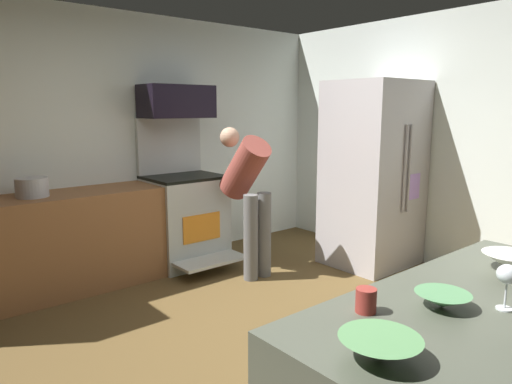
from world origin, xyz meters
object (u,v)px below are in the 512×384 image
Objects in this scene: mixing_bowl_large at (510,262)px; stock_pot at (32,187)px; person_cook at (248,189)px; mixing_bowl_prep at (380,349)px; refrigerator at (373,174)px; mixing_bowl_small at (442,300)px; mug_coffee at (366,300)px; wine_glass_near at (508,276)px; oven_range at (185,216)px; microwave at (177,102)px.

stock_pot is (-1.23, 3.38, 0.04)m from mixing_bowl_large.
person_cook is 5.77× the size of mixing_bowl_prep.
mixing_bowl_small is (-2.43, -2.11, -0.03)m from refrigerator.
wine_glass_near is at bearing -37.29° from mug_coffee.
oven_range is 6.18× the size of mixing_bowl_large.
mug_coffee is (-1.16, -3.23, 0.43)m from oven_range.
mug_coffee is 3.26m from stock_pot.
oven_range is at bearing 68.02° from mixing_bowl_prep.
stock_pot is at bearing -176.91° from microwave.
microwave reaches higher than mixing_bowl_large.
mug_coffee is (-1.46, -2.52, 0.08)m from person_cook.
mixing_bowl_prep is at bearing -111.98° from oven_range.
person_cook is 3.03m from wine_glass_near.
stock_pot reaches higher than mug_coffee.
mixing_bowl_prep is (-1.40, -3.55, -0.78)m from microwave.
wine_glass_near is (0.16, -0.16, 0.10)m from mixing_bowl_small.
refrigerator is 7.22× the size of stock_pot.
microwave is 2.19m from refrigerator.
oven_range reaches higher than mixing_bowl_large.
person_cook reaches higher than stock_pot.
mixing_bowl_small is (-1.20, -2.68, 0.06)m from person_cook.
stock_pot is at bearing 156.87° from refrigerator.
person_cook is 16.00× the size of mug_coffee.
wine_glass_near is at bearing -101.70° from oven_range.
microwave is 8.11× the size of mug_coffee.
stock_pot reaches higher than mixing_bowl_prep.
oven_range is at bearing 140.21° from refrigerator.
oven_range is 2.04m from refrigerator.
wine_glass_near is at bearing -7.47° from mixing_bowl_prep.
oven_range is 3.46m from mug_coffee.
mixing_bowl_large is 1.14m from mixing_bowl_prep.
microwave is 0.38× the size of refrigerator.
refrigerator is at bearing -24.85° from person_cook.
refrigerator is 2.76m from mixing_bowl_large.
mixing_bowl_small is (-0.89, -3.39, 0.42)m from oven_range.
refrigerator is 3.28m from stock_pot.
person_cook is (0.30, -0.71, 0.36)m from oven_range.
refrigerator is at bearing 41.01° from mixing_bowl_small.
mixing_bowl_prep is (-2.93, -2.19, -0.03)m from refrigerator.
mixing_bowl_prep is 0.95× the size of stock_pot.
wine_glass_near is at bearing -78.14° from stock_pot.
microwave is 3.68m from mixing_bowl_small.
oven_range is 3.53m from mixing_bowl_small.
mixing_bowl_large is at bearing 20.21° from wine_glass_near.
wine_glass_near is at bearing -159.79° from mixing_bowl_large.
microwave is at bearing 90.00° from oven_range.
refrigerator reaches higher than stock_pot.
mixing_bowl_prep is (-0.50, -0.07, 0.01)m from mixing_bowl_small.
stock_pot is (-0.75, 3.56, -0.05)m from wine_glass_near.
person_cook is at bearing -21.93° from stock_pot.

